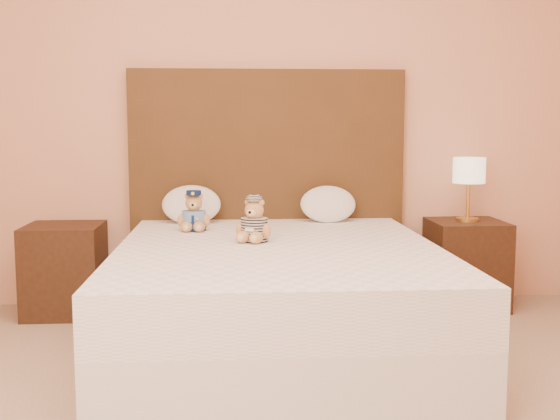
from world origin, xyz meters
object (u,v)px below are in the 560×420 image
Objects in this scene: bed at (278,298)px; pillow_left at (191,203)px; teddy_prisoner at (254,220)px; nightstand_left at (65,270)px; pillow_right at (328,202)px; nightstand_right at (466,264)px; teddy_police at (194,211)px; lamp at (469,174)px.

pillow_left is (-0.48, 0.83, 0.40)m from bed.
teddy_prisoner is 0.63× the size of pillow_left.
pillow_right reaches higher than nightstand_left.
pillow_left reaches higher than nightstand_right.
teddy_police is (-0.45, 0.52, 0.39)m from bed.
teddy_prisoner reaches higher than nightstand_left.
teddy_prisoner is at bearing -124.17° from pillow_right.
teddy_prisoner is (1.14, -0.68, 0.39)m from nightstand_left.
bed is 5.78× the size of pillow_right.
teddy_prisoner is 0.86m from pillow_right.
teddy_prisoner is at bearing -62.98° from pillow_left.
nightstand_right is at bearing 12.82° from teddy_police.
teddy_prisoner is at bearing -153.44° from lamp.
bed is at bearing -32.62° from nightstand_left.
lamp is at bearing -0.99° from pillow_left.
lamp is 1.76× the size of teddy_police.
nightstand_left is 0.87m from pillow_left.
teddy_prisoner is 0.66× the size of pillow_right.
pillow_right is (-0.88, 0.03, -0.18)m from lamp.
nightstand_left is 1.67m from pillow_right.
teddy_prisoner is at bearing -47.07° from teddy_police.
nightstand_left is at bearing 173.32° from teddy_prisoner.
nightstand_right is at bearing -0.99° from pillow_left.
pillow_left is at bearing 179.01° from lamp.
nightstand_right is 1.76m from teddy_police.
nightstand_right is 0.57m from lamp.
teddy_police is 0.66× the size of pillow_right.
nightstand_right is 1.57m from teddy_prisoner.
lamp is 1.11× the size of pillow_left.
lamp is (2.50, 0.00, 0.57)m from nightstand_left.
bed is 8.77× the size of teddy_prisoner.
nightstand_left is (-1.25, 0.80, -0.00)m from bed.
pillow_right is at bearing 178.05° from lamp.
teddy_police is at bearing -170.67° from nightstand_right.
teddy_prisoner is (-0.11, 0.12, 0.39)m from bed.
teddy_police and teddy_prisoner have the same top height.
teddy_prisoner is at bearing -153.44° from nightstand_right.
nightstand_right is 2.42× the size of teddy_police.
pillow_left is at bearing 119.95° from bed.
pillow_left is (-1.73, 0.03, -0.17)m from lamp.
teddy_police is 0.31m from pillow_left.
lamp is 1.75× the size of teddy_prisoner.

